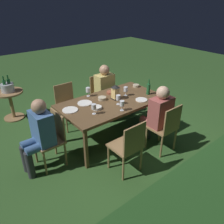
% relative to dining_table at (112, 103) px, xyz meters
% --- Properties ---
extents(ground_plane, '(16.00, 16.00, 0.00)m').
position_rel_dining_table_xyz_m(ground_plane, '(0.00, 0.00, -0.70)').
color(ground_plane, '#2D5123').
extents(dining_table, '(1.85, 1.01, 0.75)m').
position_rel_dining_table_xyz_m(dining_table, '(0.00, 0.00, 0.00)').
color(dining_table, brown).
rests_on(dining_table, ground).
extents(chair_side_right_b, '(0.42, 0.40, 0.87)m').
position_rel_dining_table_xyz_m(chair_side_right_b, '(0.42, 0.89, -0.21)').
color(chair_side_right_b, '#937047').
rests_on(chair_side_right_b, ground).
extents(chair_head_far, '(0.40, 0.42, 0.87)m').
position_rel_dining_table_xyz_m(chair_head_far, '(1.17, 0.00, -0.21)').
color(chair_head_far, '#937047').
rests_on(chair_head_far, ground).
extents(person_in_blue, '(0.48, 0.38, 1.15)m').
position_rel_dining_table_xyz_m(person_in_blue, '(1.37, 0.00, -0.06)').
color(person_in_blue, '#426699').
rests_on(person_in_blue, ground).
extents(chair_side_left_b, '(0.42, 0.40, 0.87)m').
position_rel_dining_table_xyz_m(chair_side_left_b, '(0.42, -0.89, -0.21)').
color(chair_side_left_b, '#937047').
rests_on(chair_side_left_b, ground).
extents(chair_side_right_a, '(0.42, 0.40, 0.87)m').
position_rel_dining_table_xyz_m(chair_side_right_a, '(-0.42, 0.89, -0.21)').
color(chair_side_right_a, '#937047').
rests_on(chair_side_right_a, ground).
extents(person_in_rust, '(0.38, 0.47, 1.15)m').
position_rel_dining_table_xyz_m(person_in_rust, '(-0.42, 0.70, -0.06)').
color(person_in_rust, '#9E4C47').
rests_on(person_in_rust, ground).
extents(chair_side_left_a, '(0.42, 0.40, 0.87)m').
position_rel_dining_table_xyz_m(chair_side_left_a, '(-0.42, -0.89, -0.21)').
color(chair_side_left_a, '#937047').
rests_on(chair_side_left_a, ground).
extents(person_in_mustard, '(0.38, 0.47, 1.15)m').
position_rel_dining_table_xyz_m(person_in_mustard, '(-0.42, -0.70, -0.06)').
color(person_in_mustard, tan).
rests_on(person_in_mustard, ground).
extents(lantern_centerpiece, '(0.15, 0.15, 0.27)m').
position_rel_dining_table_xyz_m(lantern_centerpiece, '(-0.10, -0.03, 0.20)').
color(lantern_centerpiece, black).
rests_on(lantern_centerpiece, dining_table).
extents(green_bottle_on_table, '(0.07, 0.07, 0.29)m').
position_rel_dining_table_xyz_m(green_bottle_on_table, '(-0.71, 0.20, 0.16)').
color(green_bottle_on_table, '#1E5B2D').
rests_on(green_bottle_on_table, dining_table).
extents(wine_glass_a, '(0.08, 0.08, 0.17)m').
position_rel_dining_table_xyz_m(wine_glass_a, '(0.53, 0.20, 0.17)').
color(wine_glass_a, silver).
rests_on(wine_glass_a, dining_table).
extents(wine_glass_b, '(0.08, 0.08, 0.17)m').
position_rel_dining_table_xyz_m(wine_glass_b, '(0.11, 0.39, 0.17)').
color(wine_glass_b, silver).
rests_on(wine_glass_b, dining_table).
extents(wine_glass_c, '(0.08, 0.08, 0.17)m').
position_rel_dining_table_xyz_m(wine_glass_c, '(0.01, 0.18, 0.17)').
color(wine_glass_c, silver).
rests_on(wine_glass_c, dining_table).
extents(wine_glass_d, '(0.08, 0.08, 0.17)m').
position_rel_dining_table_xyz_m(wine_glass_d, '(0.21, -0.43, 0.17)').
color(wine_glass_d, silver).
rests_on(wine_glass_d, dining_table).
extents(wine_glass_e, '(0.08, 0.08, 0.17)m').
position_rel_dining_table_xyz_m(wine_glass_e, '(-0.34, -0.02, 0.17)').
color(wine_glass_e, silver).
rests_on(wine_glass_e, dining_table).
extents(plate_a, '(0.21, 0.21, 0.01)m').
position_rel_dining_table_xyz_m(plate_a, '(-0.42, 0.31, 0.06)').
color(plate_a, white).
rests_on(plate_a, dining_table).
extents(plate_b, '(0.25, 0.25, 0.01)m').
position_rel_dining_table_xyz_m(plate_b, '(0.44, -0.21, 0.06)').
color(plate_b, white).
rests_on(plate_b, dining_table).
extents(plate_c, '(0.25, 0.25, 0.01)m').
position_rel_dining_table_xyz_m(plate_c, '(0.76, -0.14, 0.06)').
color(plate_c, white).
rests_on(plate_c, dining_table).
extents(bowl_olives, '(0.15, 0.15, 0.05)m').
position_rel_dining_table_xyz_m(bowl_olives, '(0.11, -0.14, 0.08)').
color(bowl_olives, '#BCAD8E').
rests_on(bowl_olives, dining_table).
extents(bowl_bread, '(0.16, 0.16, 0.04)m').
position_rel_dining_table_xyz_m(bowl_bread, '(-0.19, -0.27, 0.07)').
color(bowl_bread, '#9E5138').
rests_on(bowl_bread, dining_table).
extents(bowl_salad, '(0.13, 0.13, 0.05)m').
position_rel_dining_table_xyz_m(bowl_salad, '(-0.80, -0.22, 0.08)').
color(bowl_salad, '#BCAD8E').
rests_on(bowl_salad, dining_table).
extents(bowl_dip, '(0.16, 0.16, 0.04)m').
position_rel_dining_table_xyz_m(bowl_dip, '(0.39, 0.09, 0.08)').
color(bowl_dip, silver).
rests_on(bowl_dip, dining_table).
extents(side_table, '(0.57, 0.57, 0.63)m').
position_rel_dining_table_xyz_m(side_table, '(1.22, -1.92, -0.28)').
color(side_table, '#937047').
rests_on(side_table, ground).
extents(ice_bucket, '(0.26, 0.26, 0.34)m').
position_rel_dining_table_xyz_m(ice_bucket, '(1.22, -1.92, 0.03)').
color(ice_bucket, '#B2B7BF').
rests_on(ice_bucket, side_table).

